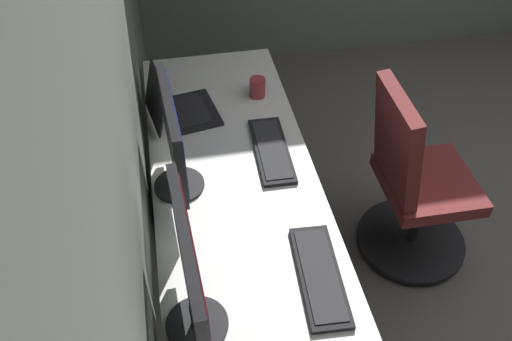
% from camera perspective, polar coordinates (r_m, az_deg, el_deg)
% --- Properties ---
extents(wall_back, '(5.02, 0.10, 2.60)m').
position_cam_1_polar(wall_back, '(1.66, -15.78, 6.80)').
color(wall_back, slate).
rests_on(wall_back, ground).
extents(desk, '(2.29, 0.67, 0.73)m').
position_cam_1_polar(desk, '(2.09, -1.36, -5.80)').
color(desk, white).
rests_on(desk, ground).
extents(drawer_pedestal, '(0.40, 0.51, 0.69)m').
position_cam_1_polar(drawer_pedestal, '(2.48, -2.79, -6.54)').
color(drawer_pedestal, white).
rests_on(drawer_pedestal, ground).
extents(monitor_primary, '(0.53, 0.20, 0.46)m').
position_cam_1_polar(monitor_primary, '(1.55, -6.94, -11.16)').
color(monitor_primary, black).
rests_on(monitor_primary, desk).
extents(monitor_secondary, '(0.47, 0.20, 0.43)m').
position_cam_1_polar(monitor_secondary, '(1.99, -8.77, 3.34)').
color(monitor_secondary, black).
rests_on(monitor_secondary, desk).
extents(laptop_leftmost, '(0.34, 0.35, 0.24)m').
position_cam_1_polar(laptop_leftmost, '(2.47, -8.47, 6.77)').
color(laptop_leftmost, black).
rests_on(laptop_leftmost, desk).
extents(keyboard_main, '(0.42, 0.15, 0.02)m').
position_cam_1_polar(keyboard_main, '(2.28, 1.68, 2.20)').
color(keyboard_main, black).
rests_on(keyboard_main, desk).
extents(keyboard_spare, '(0.43, 0.17, 0.02)m').
position_cam_1_polar(keyboard_spare, '(1.86, 6.82, -11.03)').
color(keyboard_spare, black).
rests_on(keyboard_spare, desk).
extents(coffee_mug, '(0.12, 0.08, 0.09)m').
position_cam_1_polar(coffee_mug, '(2.58, 0.13, 8.90)').
color(coffee_mug, '#A53338').
rests_on(coffee_mug, desk).
extents(office_chair, '(0.56, 0.56, 0.97)m').
position_cam_1_polar(office_chair, '(2.63, 16.42, -1.60)').
color(office_chair, maroon).
rests_on(office_chair, ground).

